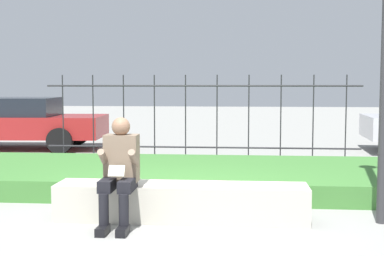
# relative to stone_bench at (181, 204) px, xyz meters

# --- Properties ---
(ground_plane) EXTENTS (60.00, 60.00, 0.00)m
(ground_plane) POSITION_rel_stone_bench_xyz_m (-0.06, 0.00, -0.19)
(ground_plane) COLOR gray
(stone_bench) EXTENTS (2.96, 0.55, 0.43)m
(stone_bench) POSITION_rel_stone_bench_xyz_m (0.00, 0.00, 0.00)
(stone_bench) COLOR #B7B2A3
(stone_bench) RESTS_ON ground_plane
(person_seated_reader) EXTENTS (0.42, 0.73, 1.23)m
(person_seated_reader) POSITION_rel_stone_bench_xyz_m (-0.67, -0.31, 0.48)
(person_seated_reader) COLOR black
(person_seated_reader) RESTS_ON ground_plane
(grass_berm) EXTENTS (8.17, 2.87, 0.30)m
(grass_berm) POSITION_rel_stone_bench_xyz_m (-0.06, 2.14, -0.04)
(grass_berm) COLOR #3D7533
(grass_berm) RESTS_ON ground_plane
(iron_fence) EXTENTS (6.17, 0.03, 1.78)m
(iron_fence) POSITION_rel_stone_bench_xyz_m (-0.06, 4.23, 0.74)
(iron_fence) COLOR #232326
(iron_fence) RESTS_ON ground_plane
(car_parked_left) EXTENTS (4.50, 2.07, 1.26)m
(car_parked_left) POSITION_rel_stone_bench_xyz_m (-4.89, 6.44, 0.49)
(car_parked_left) COLOR maroon
(car_parked_left) RESTS_ON ground_plane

